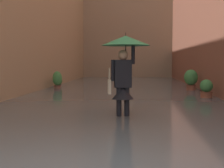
% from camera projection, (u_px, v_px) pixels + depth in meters
% --- Properties ---
extents(ground_plane, '(60.00, 60.00, 0.00)m').
position_uv_depth(ground_plane, '(121.00, 94.00, 14.96)').
color(ground_plane, gray).
extents(flood_water, '(7.74, 29.40, 0.18)m').
position_uv_depth(flood_water, '(121.00, 92.00, 14.95)').
color(flood_water, '#515B60').
rests_on(flood_water, ground_plane).
extents(building_facade_far, '(10.54, 1.80, 11.66)m').
position_uv_depth(building_facade_far, '(128.00, 6.00, 27.12)').
color(building_facade_far, gray).
rests_on(building_facade_far, ground_plane).
extents(person_wading, '(1.10, 1.10, 2.07)m').
position_uv_depth(person_wading, '(124.00, 58.00, 7.63)').
color(person_wading, '#2D2319').
rests_on(person_wading, ground_plane).
extents(potted_plant_far_right, '(0.43, 0.43, 0.98)m').
position_uv_depth(potted_plant_far_right, '(57.00, 80.00, 15.69)').
color(potted_plant_far_right, brown).
rests_on(potted_plant_far_right, ground_plane).
extents(potted_plant_far_left, '(0.44, 0.44, 0.81)m').
position_uv_depth(potted_plant_far_left, '(206.00, 91.00, 11.63)').
color(potted_plant_far_left, '#9E563D').
rests_on(potted_plant_far_left, ground_plane).
extents(potted_plant_near_right, '(0.39, 0.39, 0.69)m').
position_uv_depth(potted_plant_near_right, '(58.00, 83.00, 16.60)').
color(potted_plant_near_right, brown).
rests_on(potted_plant_near_right, ground_plane).
extents(potted_plant_near_left, '(0.59, 0.59, 1.08)m').
position_uv_depth(potted_plant_near_left, '(191.00, 80.00, 14.65)').
color(potted_plant_near_left, brown).
rests_on(potted_plant_near_left, ground_plane).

